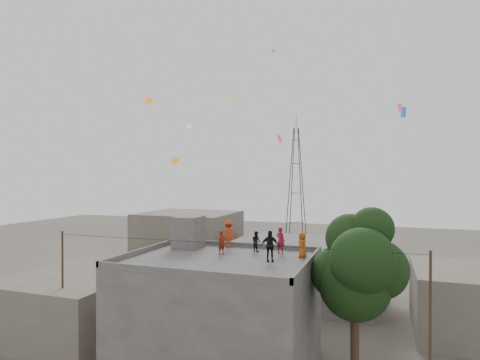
# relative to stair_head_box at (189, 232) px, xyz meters

# --- Properties ---
(main_building) EXTENTS (10.00, 8.00, 6.10)m
(main_building) POSITION_rel_stair_head_box_xyz_m (3.20, -2.60, -4.05)
(main_building) COLOR #4D4A47
(main_building) RESTS_ON ground
(parapet) EXTENTS (10.00, 8.00, 0.30)m
(parapet) POSITION_rel_stair_head_box_xyz_m (3.20, -2.60, -0.85)
(parapet) COLOR #4D4A47
(parapet) RESTS_ON main_building
(stair_head_box) EXTENTS (1.60, 1.80, 2.00)m
(stair_head_box) POSITION_rel_stair_head_box_xyz_m (0.00, 0.00, 0.00)
(stair_head_box) COLOR #4D4A47
(stair_head_box) RESTS_ON main_building
(neighbor_west) EXTENTS (8.00, 10.00, 4.00)m
(neighbor_west) POSITION_rel_stair_head_box_xyz_m (-7.80, -0.60, -5.10)
(neighbor_west) COLOR #5D574A
(neighbor_west) RESTS_ON ground
(neighbor_north) EXTENTS (12.00, 9.00, 5.00)m
(neighbor_north) POSITION_rel_stair_head_box_xyz_m (5.20, 11.40, -4.60)
(neighbor_north) COLOR #4D4A47
(neighbor_north) RESTS_ON ground
(neighbor_northwest) EXTENTS (9.00, 8.00, 7.00)m
(neighbor_northwest) POSITION_rel_stair_head_box_xyz_m (-6.80, 13.40, -3.60)
(neighbor_northwest) COLOR #5D574A
(neighbor_northwest) RESTS_ON ground
(neighbor_east) EXTENTS (7.00, 8.00, 4.40)m
(neighbor_east) POSITION_rel_stair_head_box_xyz_m (17.20, 7.40, -4.90)
(neighbor_east) COLOR #5D574A
(neighbor_east) RESTS_ON ground
(tree) EXTENTS (4.90, 4.60, 9.10)m
(tree) POSITION_rel_stair_head_box_xyz_m (10.57, -2.00, -1.00)
(tree) COLOR black
(tree) RESTS_ON ground
(utility_line) EXTENTS (20.12, 0.62, 7.40)m
(utility_line) POSITION_rel_stair_head_box_xyz_m (3.70, -3.85, -3.27)
(utility_line) COLOR black
(utility_line) RESTS_ON ground
(transmission_tower) EXTENTS (2.97, 2.97, 20.01)m
(transmission_tower) POSITION_rel_stair_head_box_xyz_m (-0.80, 37.40, 1.97)
(transmission_tower) COLOR black
(transmission_tower) RESTS_ON ground
(person_red_adult) EXTENTS (0.67, 0.56, 1.56)m
(person_red_adult) POSITION_rel_stair_head_box_xyz_m (6.03, 0.04, -0.22)
(person_red_adult) COLOR maroon
(person_red_adult) RESTS_ON main_building
(person_orange_child) EXTENTS (0.80, 0.81, 1.41)m
(person_orange_child) POSITION_rel_stair_head_box_xyz_m (7.47, -0.70, -0.29)
(person_orange_child) COLOR #A84813
(person_orange_child) RESTS_ON main_building
(person_dark_child) EXTENTS (0.76, 0.71, 1.23)m
(person_dark_child) POSITION_rel_stair_head_box_xyz_m (4.47, 0.19, -0.38)
(person_dark_child) COLOR black
(person_dark_child) RESTS_ON main_building
(person_dark_adult) EXTENTS (1.06, 0.75, 1.67)m
(person_dark_adult) POSITION_rel_stair_head_box_xyz_m (6.01, -2.29, -0.17)
(person_dark_adult) COLOR black
(person_dark_adult) RESTS_ON main_building
(person_orange_adult) EXTENTS (1.32, 1.10, 1.77)m
(person_orange_adult) POSITION_rel_stair_head_box_xyz_m (2.43, 0.80, -0.12)
(person_orange_adult) COLOR #BD3415
(person_orange_adult) RESTS_ON main_building
(person_red_child) EXTENTS (0.53, 0.61, 1.40)m
(person_red_child) POSITION_rel_stair_head_box_xyz_m (2.86, -1.38, -0.30)
(person_red_child) COLOR maroon
(person_red_child) RESTS_ON main_building
(kites) EXTENTS (17.72, 16.52, 11.58)m
(kites) POSITION_rel_stair_head_box_xyz_m (3.57, 4.52, 8.15)
(kites) COLOR orange
(kites) RESTS_ON ground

